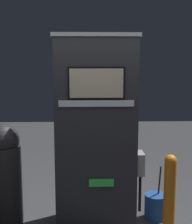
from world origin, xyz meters
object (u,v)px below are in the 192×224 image
gas_pump (96,133)px  squeegee_bucket (156,206)px  trash_bin (4,173)px  safety_bollard (169,201)px

gas_pump → squeegee_bucket: gas_pump is taller
squeegee_bucket → trash_bin: bearing=-178.5°
trash_bin → squeegee_bucket: bearing=1.5°
gas_pump → safety_bollard: 1.08m
gas_pump → safety_bollard: size_ratio=2.18×
safety_bollard → trash_bin: size_ratio=0.84×
gas_pump → safety_bollard: bearing=-38.5°
gas_pump → trash_bin: (-1.08, 0.06, -0.49)m
safety_bollard → trash_bin: (-1.80, 0.63, 0.09)m
trash_bin → squeegee_bucket: trash_bin is taller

